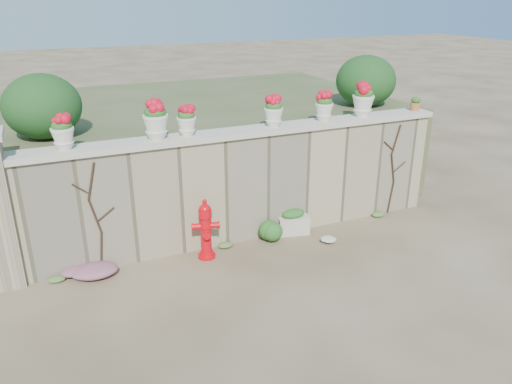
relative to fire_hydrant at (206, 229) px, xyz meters
name	(u,v)px	position (x,y,z in m)	size (l,w,h in m)	color
ground	(287,282)	(0.93, -1.30, -0.55)	(80.00, 80.00, 0.00)	brown
stone_wall	(244,187)	(0.93, 0.50, 0.45)	(8.00, 0.40, 2.00)	#998B66
wall_cap	(243,132)	(0.93, 0.50, 1.50)	(8.10, 0.52, 0.10)	beige
raised_fill	(193,143)	(0.93, 3.70, 0.45)	(9.00, 6.00, 2.00)	#384C23
back_shrub_left	(42,106)	(-2.27, 1.70, 2.00)	(1.30, 1.30, 1.10)	#143814
back_shrub_right	(366,81)	(4.33, 1.70, 2.00)	(1.30, 1.30, 1.10)	#143814
vine_left	(96,217)	(-1.75, 0.28, 0.44)	(0.60, 0.04, 1.91)	black
vine_right	(393,168)	(4.15, 0.28, 0.44)	(0.60, 0.04, 1.91)	black
fire_hydrant	(206,229)	(0.00, 0.00, 0.00)	(0.48, 0.34, 1.10)	red
planter_box	(293,222)	(1.84, 0.25, -0.33)	(0.66, 0.47, 0.49)	beige
green_shrub	(273,229)	(1.34, 0.08, -0.30)	(0.52, 0.47, 0.50)	#1E5119
magenta_clump	(87,270)	(-2.00, 0.16, -0.43)	(0.94, 0.63, 0.25)	#B82483
white_flowers	(330,238)	(2.29, -0.38, -0.47)	(0.49, 0.39, 0.18)	white
urn_pot_0	(62,132)	(-2.05, 0.50, 1.82)	(0.35, 0.35, 0.55)	silver
urn_pot_1	(156,120)	(-0.62, 0.50, 1.87)	(0.42, 0.42, 0.65)	silver
urn_pot_2	(187,121)	(-0.10, 0.50, 1.80)	(0.33, 0.33, 0.51)	silver
urn_pot_3	(274,112)	(1.52, 0.50, 1.81)	(0.34, 0.34, 0.54)	silver
urn_pot_4	(324,107)	(2.56, 0.50, 1.81)	(0.34, 0.34, 0.53)	silver
urn_pot_5	(363,100)	(3.43, 0.50, 1.87)	(0.42, 0.42, 0.66)	silver
terracotta_pot	(415,104)	(4.73, 0.50, 1.67)	(0.23, 0.23, 0.27)	#B26436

